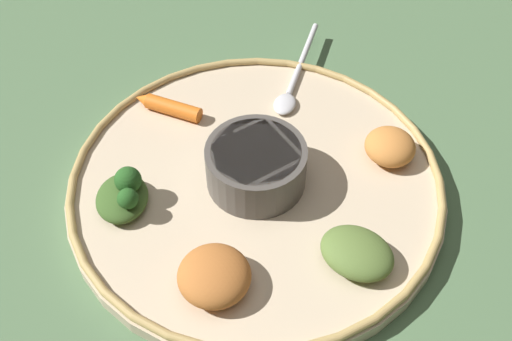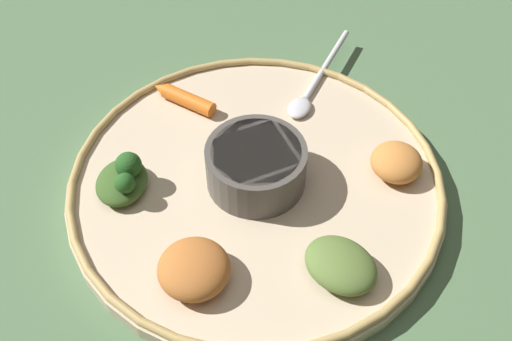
# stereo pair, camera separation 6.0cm
# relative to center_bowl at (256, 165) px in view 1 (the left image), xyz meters

# --- Properties ---
(ground_plane) EXTENTS (2.40, 2.40, 0.00)m
(ground_plane) POSITION_rel_center_bowl_xyz_m (0.00, 0.00, -0.04)
(ground_plane) COLOR #4C6B47
(platter) EXTENTS (0.37, 0.37, 0.02)m
(platter) POSITION_rel_center_bowl_xyz_m (0.00, 0.00, -0.03)
(platter) COLOR #C6B293
(platter) RESTS_ON ground_plane
(platter_rim) EXTENTS (0.37, 0.37, 0.01)m
(platter_rim) POSITION_rel_center_bowl_xyz_m (0.00, 0.00, -0.02)
(platter_rim) COLOR tan
(platter_rim) RESTS_ON platter
(center_bowl) EXTENTS (0.10, 0.10, 0.04)m
(center_bowl) POSITION_rel_center_bowl_xyz_m (0.00, 0.00, 0.00)
(center_bowl) COLOR #4C4742
(center_bowl) RESTS_ON platter
(spoon) EXTENTS (0.16, 0.09, 0.01)m
(spoon) POSITION_rel_center_bowl_xyz_m (0.13, -0.07, -0.02)
(spoon) COLOR silver
(spoon) RESTS_ON platter
(greens_pile) EXTENTS (0.07, 0.06, 0.04)m
(greens_pile) POSITION_rel_center_bowl_xyz_m (-0.01, 0.13, -0.01)
(greens_pile) COLOR #385623
(greens_pile) RESTS_ON platter
(carrot_near_spoon) EXTENTS (0.06, 0.07, 0.02)m
(carrot_near_spoon) POSITION_rel_center_bowl_xyz_m (0.11, 0.08, -0.02)
(carrot_near_spoon) COLOR orange
(carrot_near_spoon) RESTS_ON platter
(mound_chickpea) EXTENTS (0.09, 0.09, 0.03)m
(mound_chickpea) POSITION_rel_center_bowl_xyz_m (-0.11, 0.06, -0.01)
(mound_chickpea) COLOR #B2662D
(mound_chickpea) RESTS_ON platter
(mound_squash) EXTENTS (0.07, 0.07, 0.03)m
(mound_squash) POSITION_rel_center_bowl_xyz_m (0.01, -0.14, -0.01)
(mound_squash) COLOR #C67A38
(mound_squash) RESTS_ON platter
(mound_collards) EXTENTS (0.09, 0.09, 0.03)m
(mound_collards) POSITION_rel_center_bowl_xyz_m (-0.11, -0.07, -0.01)
(mound_collards) COLOR #567033
(mound_collards) RESTS_ON platter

